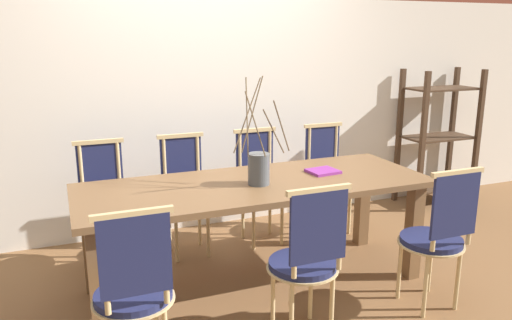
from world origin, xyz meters
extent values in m
plane|color=brown|center=(0.00, 0.00, 0.00)|extent=(16.00, 16.00, 0.00)
cube|color=silver|center=(0.00, 1.22, 0.99)|extent=(12.00, 0.06, 1.98)
cube|color=brown|center=(0.00, 0.00, 0.71)|extent=(2.31, 0.84, 0.04)
cube|color=brown|center=(-1.05, -0.32, 0.34)|extent=(0.09, 0.09, 0.69)
cube|color=brown|center=(1.05, -0.32, 0.34)|extent=(0.09, 0.09, 0.69)
cube|color=brown|center=(-1.05, 0.32, 0.34)|extent=(0.09, 0.09, 0.69)
cube|color=brown|center=(1.05, 0.32, 0.34)|extent=(0.09, 0.09, 0.69)
cylinder|color=#1E234C|center=(-0.90, -0.65, 0.43)|extent=(0.38, 0.38, 0.04)
cylinder|color=tan|center=(-0.90, -0.65, 0.41)|extent=(0.40, 0.40, 0.01)
cylinder|color=tan|center=(-0.78, -0.53, 0.21)|extent=(0.03, 0.03, 0.42)
cylinder|color=tan|center=(-1.03, -0.81, 0.69)|extent=(0.03, 0.03, 0.47)
cylinder|color=tan|center=(-0.77, -0.81, 0.69)|extent=(0.03, 0.03, 0.47)
cube|color=#1E234C|center=(-0.90, -0.81, 0.71)|extent=(0.32, 0.02, 0.38)
cube|color=tan|center=(-0.90, -0.81, 0.91)|extent=(0.36, 0.03, 0.03)
cylinder|color=#1E234C|center=(0.02, -0.65, 0.43)|extent=(0.38, 0.38, 0.04)
cylinder|color=tan|center=(0.02, -0.65, 0.41)|extent=(0.40, 0.40, 0.01)
cylinder|color=tan|center=(-0.10, -0.53, 0.21)|extent=(0.03, 0.03, 0.42)
cylinder|color=tan|center=(0.14, -0.53, 0.21)|extent=(0.03, 0.03, 0.42)
cylinder|color=tan|center=(-0.10, -0.77, 0.21)|extent=(0.03, 0.03, 0.42)
cylinder|color=tan|center=(0.14, -0.77, 0.21)|extent=(0.03, 0.03, 0.42)
cylinder|color=tan|center=(-0.11, -0.81, 0.69)|extent=(0.03, 0.03, 0.47)
cylinder|color=tan|center=(0.15, -0.81, 0.69)|extent=(0.03, 0.03, 0.47)
cube|color=#1E234C|center=(0.02, -0.81, 0.71)|extent=(0.32, 0.02, 0.38)
cube|color=tan|center=(0.02, -0.81, 0.91)|extent=(0.36, 0.03, 0.03)
cylinder|color=#1E234C|center=(0.90, -0.65, 0.43)|extent=(0.38, 0.38, 0.04)
cylinder|color=tan|center=(0.90, -0.65, 0.41)|extent=(0.40, 0.40, 0.01)
cylinder|color=tan|center=(0.78, -0.53, 0.21)|extent=(0.03, 0.03, 0.42)
cylinder|color=tan|center=(1.03, -0.53, 0.21)|extent=(0.03, 0.03, 0.42)
cylinder|color=tan|center=(0.78, -0.77, 0.21)|extent=(0.03, 0.03, 0.42)
cylinder|color=tan|center=(1.03, -0.77, 0.21)|extent=(0.03, 0.03, 0.42)
cylinder|color=tan|center=(0.77, -0.81, 0.69)|extent=(0.03, 0.03, 0.47)
cylinder|color=tan|center=(1.04, -0.81, 0.69)|extent=(0.03, 0.03, 0.47)
cube|color=#1E234C|center=(0.90, -0.81, 0.71)|extent=(0.32, 0.02, 0.38)
cube|color=tan|center=(0.90, -0.81, 0.91)|extent=(0.36, 0.03, 0.03)
cylinder|color=#1E234C|center=(-0.91, 0.65, 0.43)|extent=(0.38, 0.38, 0.04)
cylinder|color=tan|center=(-0.91, 0.65, 0.41)|extent=(0.40, 0.40, 0.01)
cylinder|color=tan|center=(-0.79, 0.53, 0.21)|extent=(0.03, 0.03, 0.42)
cylinder|color=tan|center=(-1.04, 0.53, 0.21)|extent=(0.03, 0.03, 0.42)
cylinder|color=tan|center=(-0.79, 0.77, 0.21)|extent=(0.03, 0.03, 0.42)
cylinder|color=tan|center=(-1.04, 0.77, 0.21)|extent=(0.03, 0.03, 0.42)
cylinder|color=tan|center=(-0.78, 0.81, 0.69)|extent=(0.03, 0.03, 0.47)
cylinder|color=tan|center=(-1.04, 0.81, 0.69)|extent=(0.03, 0.03, 0.47)
cube|color=#1E234C|center=(-0.91, 0.81, 0.71)|extent=(0.32, 0.02, 0.38)
cube|color=tan|center=(-0.91, 0.81, 0.91)|extent=(0.36, 0.03, 0.03)
cylinder|color=#1E234C|center=(-0.31, 0.65, 0.43)|extent=(0.38, 0.38, 0.04)
cylinder|color=tan|center=(-0.31, 0.65, 0.41)|extent=(0.40, 0.40, 0.01)
cylinder|color=tan|center=(-0.18, 0.53, 0.21)|extent=(0.03, 0.03, 0.42)
cylinder|color=tan|center=(-0.43, 0.53, 0.21)|extent=(0.03, 0.03, 0.42)
cylinder|color=tan|center=(-0.18, 0.77, 0.21)|extent=(0.03, 0.03, 0.42)
cylinder|color=tan|center=(-0.43, 0.77, 0.21)|extent=(0.03, 0.03, 0.42)
cylinder|color=tan|center=(-0.17, 0.81, 0.69)|extent=(0.03, 0.03, 0.47)
cylinder|color=tan|center=(-0.44, 0.81, 0.69)|extent=(0.03, 0.03, 0.47)
cube|color=#1E234C|center=(-0.31, 0.81, 0.71)|extent=(0.32, 0.02, 0.38)
cube|color=tan|center=(-0.31, 0.81, 0.91)|extent=(0.36, 0.03, 0.03)
cylinder|color=#1E234C|center=(0.31, 0.65, 0.43)|extent=(0.38, 0.38, 0.04)
cylinder|color=tan|center=(0.31, 0.65, 0.41)|extent=(0.40, 0.40, 0.01)
cylinder|color=tan|center=(0.44, 0.53, 0.21)|extent=(0.03, 0.03, 0.42)
cylinder|color=tan|center=(0.19, 0.53, 0.21)|extent=(0.03, 0.03, 0.42)
cylinder|color=tan|center=(0.44, 0.77, 0.21)|extent=(0.03, 0.03, 0.42)
cylinder|color=tan|center=(0.19, 0.77, 0.21)|extent=(0.03, 0.03, 0.42)
cylinder|color=tan|center=(0.45, 0.81, 0.69)|extent=(0.03, 0.03, 0.47)
cylinder|color=tan|center=(0.18, 0.81, 0.69)|extent=(0.03, 0.03, 0.47)
cube|color=#1E234C|center=(0.31, 0.81, 0.71)|extent=(0.32, 0.02, 0.38)
cube|color=tan|center=(0.31, 0.81, 0.91)|extent=(0.36, 0.03, 0.03)
cylinder|color=#1E234C|center=(0.95, 0.65, 0.43)|extent=(0.38, 0.38, 0.04)
cylinder|color=tan|center=(0.95, 0.65, 0.41)|extent=(0.40, 0.40, 0.01)
cylinder|color=tan|center=(1.07, 0.53, 0.21)|extent=(0.03, 0.03, 0.42)
cylinder|color=tan|center=(0.82, 0.53, 0.21)|extent=(0.03, 0.03, 0.42)
cylinder|color=tan|center=(1.07, 0.77, 0.21)|extent=(0.03, 0.03, 0.42)
cylinder|color=tan|center=(0.82, 0.77, 0.21)|extent=(0.03, 0.03, 0.42)
cylinder|color=tan|center=(1.08, 0.81, 0.69)|extent=(0.03, 0.03, 0.47)
cylinder|color=tan|center=(0.81, 0.81, 0.69)|extent=(0.03, 0.03, 0.47)
cube|color=#1E234C|center=(0.95, 0.81, 0.71)|extent=(0.32, 0.02, 0.38)
cube|color=tan|center=(0.95, 0.81, 0.91)|extent=(0.36, 0.03, 0.03)
cylinder|color=#4C5156|center=(0.00, -0.05, 0.83)|extent=(0.14, 0.14, 0.20)
cylinder|color=brown|center=(0.11, -0.15, 1.11)|extent=(0.22, 0.23, 0.37)
cylinder|color=brown|center=(-0.04, 0.06, 1.16)|extent=(0.23, 0.09, 0.47)
cylinder|color=brown|center=(-0.04, -0.10, 1.13)|extent=(0.11, 0.10, 0.40)
cylinder|color=brown|center=(-0.01, 0.03, 1.17)|extent=(0.17, 0.04, 0.48)
cylinder|color=brown|center=(0.06, -0.14, 1.08)|extent=(0.20, 0.13, 0.31)
cylinder|color=brown|center=(-0.07, -0.03, 1.17)|extent=(0.05, 0.16, 0.48)
cube|color=#842D8C|center=(0.52, 0.05, 0.74)|extent=(0.22, 0.20, 0.02)
cube|color=#422D1E|center=(1.99, 0.77, 0.67)|extent=(0.04, 0.04, 1.34)
cube|color=#422D1E|center=(2.67, 0.77, 0.67)|extent=(0.04, 0.04, 1.34)
cube|color=#422D1E|center=(1.99, 1.13, 0.67)|extent=(0.04, 0.04, 1.34)
cube|color=#422D1E|center=(2.67, 1.13, 0.67)|extent=(0.04, 0.04, 1.34)
cube|color=#422D1E|center=(2.33, 0.95, 0.16)|extent=(0.67, 0.36, 0.02)
cube|color=#422D1E|center=(2.33, 0.95, 0.67)|extent=(0.67, 0.36, 0.02)
cube|color=#422D1E|center=(2.33, 0.95, 1.15)|extent=(0.67, 0.36, 0.02)
camera|label=1|loc=(-1.16, -2.90, 1.66)|focal=35.00mm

